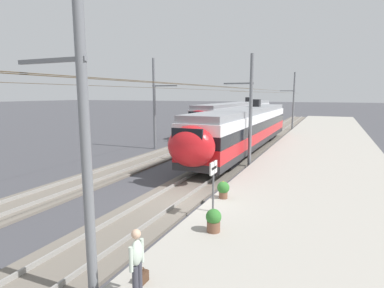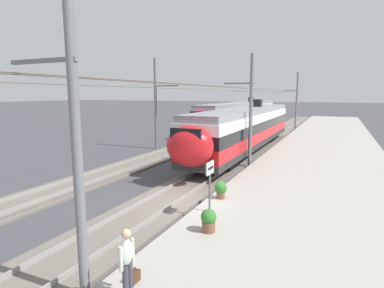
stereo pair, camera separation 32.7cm
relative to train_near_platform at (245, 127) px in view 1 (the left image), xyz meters
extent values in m
plane|color=#424247|center=(-13.81, -0.99, -2.22)|extent=(400.00, 400.00, 0.00)
cube|color=#A39E93|center=(-13.81, -6.37, -2.04)|extent=(120.00, 8.77, 0.37)
cube|color=#6B6359|center=(-13.81, 0.00, -2.16)|extent=(120.00, 3.00, 0.12)
cube|color=gray|center=(-13.81, -0.72, -2.02)|extent=(120.00, 0.07, 0.16)
cube|color=gray|center=(-13.81, 0.72, -2.02)|extent=(120.00, 0.07, 0.16)
cube|color=#6B6359|center=(-13.81, 5.88, -2.16)|extent=(120.00, 3.00, 0.12)
cube|color=gray|center=(-13.81, 5.17, -2.02)|extent=(120.00, 0.07, 0.16)
cube|color=gray|center=(-13.81, 6.60, -2.02)|extent=(120.00, 0.07, 0.16)
cube|color=#2D2D30|center=(0.59, 0.00, -1.30)|extent=(22.65, 2.93, 0.45)
cube|color=red|center=(0.59, 0.00, -0.65)|extent=(22.65, 2.93, 0.85)
cube|color=black|center=(0.59, 0.00, 0.15)|extent=(22.65, 2.97, 0.75)
cube|color=white|center=(0.59, 0.00, 0.85)|extent=(22.65, 2.93, 0.65)
cube|color=gray|center=(0.59, 0.00, 1.40)|extent=(22.35, 2.73, 0.45)
cube|color=black|center=(-6.43, 0.00, -1.73)|extent=(2.80, 2.34, 0.42)
cube|color=black|center=(7.61, 0.00, -1.73)|extent=(2.80, 2.34, 0.42)
ellipsoid|color=red|center=(-11.29, 0.00, 0.05)|extent=(1.80, 2.69, 2.25)
cube|color=black|center=(-11.79, 0.00, 0.48)|extent=(0.16, 1.76, 1.19)
cube|color=black|center=(3.99, 0.00, 1.98)|extent=(0.90, 0.70, 0.70)
cube|color=#2D2D30|center=(19.49, 5.88, -1.30)|extent=(30.83, 2.98, 0.45)
cube|color=maroon|center=(19.49, 5.88, -0.65)|extent=(30.83, 2.98, 0.85)
cube|color=black|center=(19.49, 5.88, 0.15)|extent=(30.83, 3.02, 0.75)
cube|color=silver|center=(19.49, 5.88, 0.85)|extent=(30.83, 2.98, 0.65)
cube|color=gray|center=(19.49, 5.88, 1.40)|extent=(30.53, 2.78, 0.45)
cube|color=black|center=(9.93, 5.88, -1.73)|extent=(2.80, 2.38, 0.42)
cube|color=black|center=(29.05, 5.88, -1.73)|extent=(2.80, 2.38, 0.42)
ellipsoid|color=maroon|center=(3.52, 5.88, 0.05)|extent=(1.80, 2.74, 2.25)
cube|color=black|center=(3.02, 5.88, 0.48)|extent=(0.16, 1.79, 1.19)
cube|color=black|center=(24.11, 5.88, 1.98)|extent=(0.90, 0.70, 0.70)
cylinder|color=slate|center=(-20.96, -1.77, 1.64)|extent=(0.24, 0.24, 7.72)
cube|color=slate|center=(-20.96, -0.89, 3.58)|extent=(0.10, 2.07, 0.10)
cylinder|color=#473823|center=(-20.96, 0.00, 3.33)|extent=(47.52, 0.02, 0.02)
cylinder|color=slate|center=(-5.46, -1.77, 1.62)|extent=(0.24, 0.24, 7.69)
cube|color=slate|center=(-5.46, -0.89, 3.54)|extent=(0.10, 2.07, 0.10)
cylinder|color=#473823|center=(-5.46, 0.00, 3.29)|extent=(47.52, 0.02, 0.02)
cylinder|color=slate|center=(19.24, -1.77, 1.79)|extent=(0.24, 0.24, 8.03)
cube|color=slate|center=(19.24, -0.89, 3.29)|extent=(0.10, 2.07, 0.10)
cylinder|color=#473823|center=(19.24, 0.00, 3.04)|extent=(47.52, 0.02, 0.02)
cylinder|color=slate|center=(-1.62, 8.09, 1.90)|extent=(0.24, 0.24, 8.24)
cube|color=slate|center=(-1.62, 6.99, 3.56)|extent=(0.10, 2.51, 0.10)
cylinder|color=#473823|center=(-1.62, 5.88, 3.31)|extent=(47.52, 0.02, 0.02)
cylinder|color=#59595B|center=(-15.04, -2.68, -0.83)|extent=(0.08, 0.08, 2.05)
cube|color=silver|center=(-15.04, -2.68, -0.05)|extent=(0.70, 0.06, 0.50)
cube|color=black|center=(-15.04, -2.71, -0.05)|extent=(0.52, 0.01, 0.10)
cylinder|color=#383842|center=(-20.92, -2.98, -1.44)|extent=(0.14, 0.14, 0.82)
cylinder|color=#383842|center=(-20.76, -2.98, -1.44)|extent=(0.14, 0.14, 0.82)
ellipsoid|color=#B7C6B7|center=(-20.84, -2.98, -0.72)|extent=(0.36, 0.22, 0.62)
sphere|color=tan|center=(-20.84, -2.98, -0.27)|extent=(0.22, 0.22, 0.22)
cylinder|color=#B7C6B7|center=(-21.06, -2.98, -0.77)|extent=(0.09, 0.09, 0.58)
cylinder|color=#B7C6B7|center=(-20.62, -2.98, -0.77)|extent=(0.09, 0.09, 0.58)
cube|color=#472D1E|center=(-20.28, -2.75, -1.71)|extent=(0.32, 0.18, 0.28)
torus|color=#472D1E|center=(-20.28, -2.75, -1.53)|extent=(0.16, 0.02, 0.16)
cylinder|color=brown|center=(-16.78, -3.34, -1.67)|extent=(0.46, 0.46, 0.37)
sphere|color=#33752D|center=(-16.78, -3.34, -1.32)|extent=(0.54, 0.54, 0.54)
sphere|color=#DB5193|center=(-16.78, -3.34, -1.20)|extent=(0.30, 0.30, 0.30)
cylinder|color=brown|center=(-13.33, -2.53, -1.69)|extent=(0.39, 0.39, 0.33)
sphere|color=#33752D|center=(-13.33, -2.53, -1.35)|extent=(0.56, 0.56, 0.56)
sphere|color=gold|center=(-13.33, -2.53, -1.23)|extent=(0.31, 0.31, 0.31)
camera|label=1|loc=(-26.30, -6.82, 2.82)|focal=29.14mm
camera|label=2|loc=(-26.17, -7.12, 2.82)|focal=29.14mm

